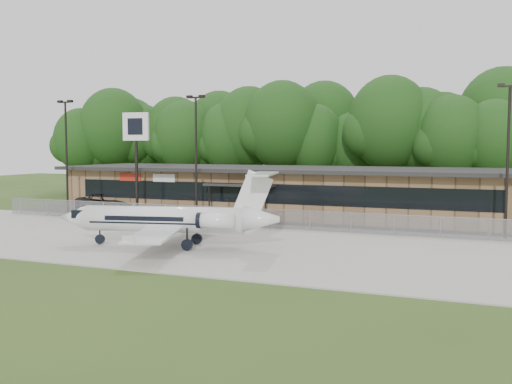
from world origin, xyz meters
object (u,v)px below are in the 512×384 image
at_px(pole_sign, 136,138).
at_px(business_jet, 172,220).
at_px(terminal, 285,191).
at_px(suv, 106,203).

bearing_deg(pole_sign, business_jet, -53.73).
height_order(business_jet, pole_sign, pole_sign).
bearing_deg(terminal, business_jet, -92.42).
distance_m(business_jet, suv, 20.75).
relative_size(terminal, business_jet, 2.95).
xyz_separation_m(terminal, business_jet, (-0.79, -18.57, -0.49)).
height_order(terminal, pole_sign, pole_sign).
distance_m(business_jet, pole_sign, 16.10).
bearing_deg(suv, business_jet, -117.30).
bearing_deg(suv, pole_sign, -101.73).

